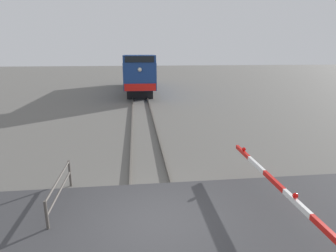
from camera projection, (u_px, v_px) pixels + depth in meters
The scene contains 7 objects.
ground_plane at pixel (156, 227), 7.56m from camera, with size 160.00×160.00×0.00m, color #605E59.
rail_track_left at pixel (129, 226), 7.46m from camera, with size 0.08×80.00×0.15m, color #59544C.
rail_track_right at pixel (182, 223), 7.62m from camera, with size 0.08×80.00×0.15m, color #59544C.
road_surface at pixel (156, 224), 7.54m from camera, with size 36.00×4.49×0.16m, color #38383A.
locomotive at pixel (139, 72), 31.94m from camera, with size 2.96×15.85×4.16m.
crossing_gate at pixel (320, 235), 6.08m from camera, with size 0.36×6.73×1.17m.
guard_railing at pixel (60, 188), 8.40m from camera, with size 0.08×2.76×0.95m.
Camera 1 is at (-0.44, -6.57, 4.62)m, focal length 29.93 mm.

